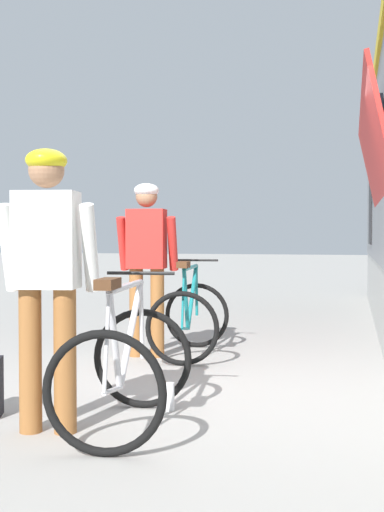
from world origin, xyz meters
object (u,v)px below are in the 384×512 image
(cyclist_far_in_red, at_px, (147,253))
(bicycle_far_teal, at_px, (190,317))
(bicycle_near_silver, at_px, (125,366))
(water_bottle_near_the_bikes, at_px, (170,397))
(cyclist_near_in_white, at_px, (47,264))

(cyclist_far_in_red, xyz_separation_m, bicycle_far_teal, (0.42, 0.13, -0.65))
(bicycle_near_silver, distance_m, water_bottle_near_the_bikes, 0.61)
(cyclist_near_in_white, height_order, bicycle_near_silver, cyclist_near_in_white)
(cyclist_near_in_white, distance_m, bicycle_far_teal, 2.77)
(cyclist_far_in_red, distance_m, bicycle_far_teal, 0.79)
(cyclist_near_in_white, bearing_deg, cyclist_far_in_red, 94.24)
(bicycle_near_silver, height_order, water_bottle_near_the_bikes, bicycle_near_silver)
(cyclist_far_in_red, distance_m, water_bottle_near_the_bikes, 2.25)
(cyclist_near_in_white, distance_m, bicycle_near_silver, 0.81)
(cyclist_near_in_white, relative_size, bicycle_far_teal, 1.55)
(cyclist_near_in_white, height_order, cyclist_far_in_red, same)
(bicycle_far_teal, distance_m, water_bottle_near_the_bikes, 2.07)
(cyclist_far_in_red, relative_size, water_bottle_near_the_bikes, 9.12)
(cyclist_near_in_white, xyz_separation_m, bicycle_near_silver, (0.45, 0.16, -0.65))
(cyclist_far_in_red, bearing_deg, bicycle_near_silver, -74.99)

